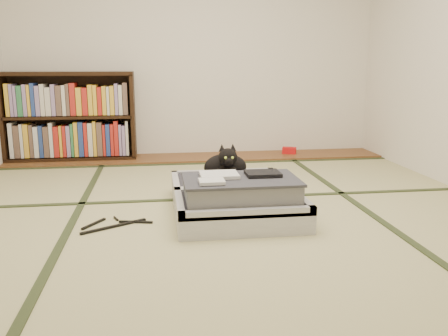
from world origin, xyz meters
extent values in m
plane|color=#CCC188|center=(0.00, 0.00, 0.00)|extent=(4.50, 4.50, 0.00)
cube|color=brown|center=(0.00, 2.00, 0.01)|extent=(4.00, 0.50, 0.02)
cube|color=red|center=(1.03, 2.03, 0.06)|extent=(0.17, 0.14, 0.07)
plane|color=silver|center=(0.00, 2.25, 1.20)|extent=(4.00, 0.00, 4.00)
cube|color=#2D381E|center=(-1.00, 0.00, 0.00)|extent=(0.05, 4.50, 0.01)
cube|color=#2D381E|center=(1.00, 0.00, 0.00)|extent=(0.05, 4.50, 0.01)
cube|color=#2D381E|center=(0.00, 0.40, 0.00)|extent=(4.00, 0.05, 0.01)
cube|color=#2D381E|center=(0.00, 1.70, 0.00)|extent=(4.00, 0.05, 0.01)
cube|color=black|center=(-1.98, 2.07, 0.47)|extent=(0.04, 0.30, 0.86)
cube|color=black|center=(-0.68, 2.07, 0.47)|extent=(0.04, 0.30, 0.86)
cube|color=black|center=(-1.33, 2.07, 0.03)|extent=(1.33, 0.30, 0.04)
cube|color=black|center=(-1.33, 2.07, 0.91)|extent=(1.33, 0.30, 0.04)
cube|color=black|center=(-1.33, 2.07, 0.47)|extent=(1.28, 0.30, 0.03)
cube|color=black|center=(-1.33, 2.21, 0.47)|extent=(1.33, 0.02, 0.86)
cube|color=gray|center=(-1.33, 2.05, 0.25)|extent=(1.20, 0.21, 0.36)
cube|color=gray|center=(-1.33, 2.05, 0.66)|extent=(1.20, 0.21, 0.32)
cube|color=silver|center=(0.08, -0.19, 0.07)|extent=(0.83, 0.55, 0.14)
cube|color=#2B2A31|center=(0.08, -0.19, 0.11)|extent=(0.74, 0.46, 0.11)
cube|color=silver|center=(0.08, -0.44, 0.15)|extent=(0.83, 0.04, 0.06)
cube|color=silver|center=(0.08, 0.06, 0.15)|extent=(0.83, 0.04, 0.06)
cube|color=silver|center=(-0.31, -0.19, 0.15)|extent=(0.04, 0.55, 0.06)
cube|color=silver|center=(0.47, -0.19, 0.15)|extent=(0.04, 0.55, 0.06)
cube|color=silver|center=(0.08, 0.36, 0.07)|extent=(0.83, 0.55, 0.14)
cube|color=#2B2A31|center=(0.08, 0.36, 0.11)|extent=(0.74, 0.46, 0.11)
cube|color=silver|center=(0.08, 0.11, 0.15)|extent=(0.83, 0.04, 0.06)
cube|color=silver|center=(0.08, 0.62, 0.15)|extent=(0.83, 0.04, 0.06)
cube|color=silver|center=(-0.31, 0.36, 0.15)|extent=(0.04, 0.55, 0.06)
cube|color=silver|center=(0.47, 0.36, 0.15)|extent=(0.04, 0.55, 0.06)
cylinder|color=black|center=(0.08, 0.09, 0.15)|extent=(0.74, 0.03, 0.03)
cube|color=gray|center=(0.08, -0.19, 0.21)|extent=(0.71, 0.43, 0.14)
cube|color=#33343A|center=(0.08, -0.19, 0.29)|extent=(0.73, 0.45, 0.02)
cube|color=silver|center=(-0.05, -0.13, 0.31)|extent=(0.24, 0.20, 0.02)
cube|color=black|center=(0.24, -0.13, 0.31)|extent=(0.22, 0.18, 0.02)
cube|color=silver|center=(-0.12, -0.30, 0.31)|extent=(0.15, 0.13, 0.02)
cube|color=white|center=(-0.16, -0.45, 0.08)|extent=(0.07, 0.01, 0.05)
cube|color=white|center=(-0.03, -0.45, 0.06)|extent=(0.06, 0.01, 0.04)
cube|color=orange|center=(0.36, -0.45, 0.08)|extent=(0.06, 0.01, 0.04)
cube|color=#197F33|center=(0.28, -0.45, 0.10)|extent=(0.04, 0.01, 0.03)
ellipsoid|color=black|center=(0.06, 0.35, 0.26)|extent=(0.32, 0.21, 0.20)
ellipsoid|color=black|center=(0.06, 0.26, 0.23)|extent=(0.16, 0.11, 0.11)
ellipsoid|color=black|center=(0.06, 0.22, 0.36)|extent=(0.14, 0.13, 0.13)
sphere|color=black|center=(0.06, 0.17, 0.33)|extent=(0.06, 0.06, 0.06)
cone|color=black|center=(0.02, 0.25, 0.42)|extent=(0.05, 0.06, 0.06)
cone|color=black|center=(0.10, 0.25, 0.42)|extent=(0.05, 0.06, 0.06)
sphere|color=#A5BF33|center=(0.04, 0.17, 0.36)|extent=(0.02, 0.02, 0.02)
sphere|color=#A5BF33|center=(0.08, 0.17, 0.36)|extent=(0.02, 0.02, 0.02)
cylinder|color=black|center=(0.17, 0.45, 0.19)|extent=(0.19, 0.12, 0.04)
torus|color=white|center=(0.24, 0.35, 0.17)|extent=(0.11, 0.11, 0.02)
torus|color=white|center=(0.25, 0.35, 0.18)|extent=(0.10, 0.10, 0.01)
cube|color=black|center=(-0.72, -0.16, 0.01)|extent=(0.39, 0.24, 0.01)
cube|color=black|center=(-0.86, -0.09, 0.01)|extent=(0.13, 0.20, 0.01)
cube|color=black|center=(-0.59, -0.09, 0.01)|extent=(0.22, 0.06, 0.01)
cylinder|color=black|center=(-0.72, 0.00, 0.01)|extent=(0.04, 0.08, 0.01)
camera|label=1|loc=(-0.44, -3.06, 1.01)|focal=38.00mm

